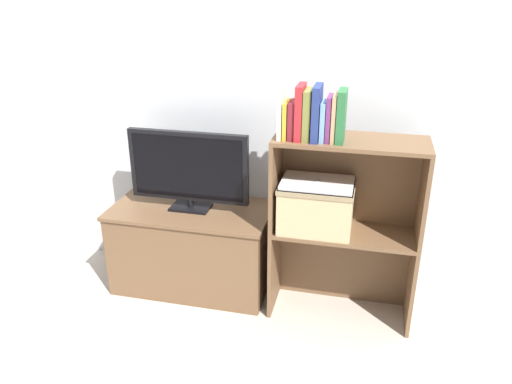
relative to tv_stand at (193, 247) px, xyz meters
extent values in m
plane|color=#BCB2A3|center=(0.40, -0.23, -0.25)|extent=(16.00, 16.00, 0.00)
cube|color=silver|center=(0.40, 0.26, 0.95)|extent=(10.00, 0.05, 2.40)
cube|color=brown|center=(0.00, 0.00, -0.01)|extent=(0.89, 0.45, 0.48)
cube|color=brown|center=(0.00, 0.00, 0.24)|extent=(0.91, 0.47, 0.02)
cube|color=black|center=(0.00, 0.00, 0.26)|extent=(0.22, 0.14, 0.01)
cylinder|color=black|center=(0.00, 0.00, 0.29)|extent=(0.04, 0.04, 0.04)
cube|color=black|center=(0.00, 0.00, 0.50)|extent=(0.68, 0.04, 0.40)
cube|color=black|center=(0.00, -0.02, 0.50)|extent=(0.62, 0.00, 0.35)
cube|color=brown|center=(0.50, -0.08, 0.00)|extent=(0.02, 0.30, 0.50)
cube|color=brown|center=(1.23, -0.08, 0.00)|extent=(0.02, 0.30, 0.50)
cube|color=brown|center=(0.87, 0.06, 0.00)|extent=(0.71, 0.02, 0.50)
cube|color=brown|center=(0.87, -0.08, 0.24)|extent=(0.71, 0.30, 0.02)
cube|color=brown|center=(0.50, -0.08, 0.50)|extent=(0.02, 0.30, 0.49)
cube|color=brown|center=(1.23, -0.08, 0.50)|extent=(0.02, 0.30, 0.49)
cube|color=brown|center=(0.87, 0.06, 0.50)|extent=(0.71, 0.02, 0.49)
cube|color=brown|center=(0.87, -0.08, 0.73)|extent=(0.71, 0.30, 0.02)
cube|color=silver|center=(0.53, -0.12, 0.87)|extent=(0.02, 0.14, 0.25)
cube|color=gold|center=(0.56, -0.12, 0.83)|extent=(0.02, 0.14, 0.18)
cube|color=maroon|center=(0.59, -0.12, 0.83)|extent=(0.03, 0.13, 0.18)
cube|color=#B22328|center=(0.62, -0.12, 0.87)|extent=(0.03, 0.15, 0.26)
cube|color=olive|center=(0.66, -0.12, 0.86)|extent=(0.04, 0.14, 0.24)
cube|color=navy|center=(0.70, -0.12, 0.87)|extent=(0.03, 0.16, 0.26)
cube|color=#709ECC|center=(0.73, -0.12, 0.84)|extent=(0.02, 0.13, 0.19)
cube|color=#6B2D66|center=(0.76, -0.12, 0.85)|extent=(0.02, 0.12, 0.21)
cube|color=tan|center=(0.78, -0.12, 0.86)|extent=(0.02, 0.13, 0.22)
cube|color=#286638|center=(0.82, -0.12, 0.87)|extent=(0.04, 0.14, 0.24)
cube|color=tan|center=(0.72, -0.09, 0.38)|extent=(0.37, 0.26, 0.25)
cube|color=#917E5B|center=(0.72, -0.09, 0.49)|extent=(0.38, 0.27, 0.02)
cube|color=white|center=(0.72, -0.09, 0.51)|extent=(0.36, 0.24, 0.02)
cylinder|color=#99999E|center=(0.72, -0.09, 0.52)|extent=(0.02, 0.02, 0.00)
camera|label=1|loc=(0.95, -2.41, 1.45)|focal=35.00mm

